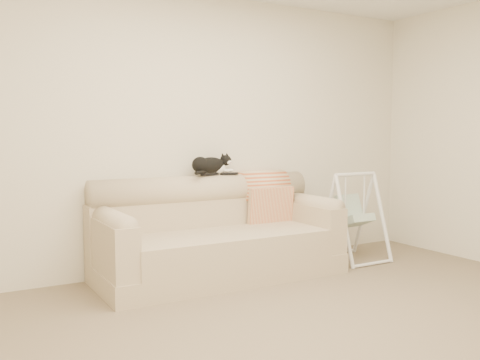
{
  "coord_description": "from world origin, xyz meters",
  "views": [
    {
      "loc": [
        -2.24,
        -2.64,
        1.29
      ],
      "look_at": [
        0.01,
        1.27,
        0.9
      ],
      "focal_mm": 40.0,
      "sensor_mm": 36.0,
      "label": 1
    }
  ],
  "objects_px": {
    "tuxedo_cat": "(211,165)",
    "baby_swing": "(354,216)",
    "remote_a": "(210,174)",
    "sofa": "(216,237)",
    "remote_b": "(229,173)"
  },
  "relations": [
    {
      "from": "tuxedo_cat",
      "to": "sofa",
      "type": "bearing_deg",
      "value": -105.3
    },
    {
      "from": "remote_a",
      "to": "baby_swing",
      "type": "distance_m",
      "value": 1.56
    },
    {
      "from": "sofa",
      "to": "baby_swing",
      "type": "height_order",
      "value": "baby_swing"
    },
    {
      "from": "tuxedo_cat",
      "to": "baby_swing",
      "type": "height_order",
      "value": "tuxedo_cat"
    },
    {
      "from": "remote_a",
      "to": "tuxedo_cat",
      "type": "distance_m",
      "value": 0.09
    },
    {
      "from": "remote_a",
      "to": "remote_b",
      "type": "distance_m",
      "value": 0.21
    },
    {
      "from": "sofa",
      "to": "baby_swing",
      "type": "bearing_deg",
      "value": -6.2
    },
    {
      "from": "sofa",
      "to": "baby_swing",
      "type": "relative_size",
      "value": 2.43
    },
    {
      "from": "remote_a",
      "to": "baby_swing",
      "type": "relative_size",
      "value": 0.21
    },
    {
      "from": "sofa",
      "to": "tuxedo_cat",
      "type": "bearing_deg",
      "value": 74.7
    },
    {
      "from": "sofa",
      "to": "remote_a",
      "type": "relative_size",
      "value": 11.81
    },
    {
      "from": "tuxedo_cat",
      "to": "baby_swing",
      "type": "relative_size",
      "value": 0.54
    },
    {
      "from": "tuxedo_cat",
      "to": "baby_swing",
      "type": "xyz_separation_m",
      "value": [
        1.43,
        -0.4,
        -0.55
      ]
    },
    {
      "from": "sofa",
      "to": "tuxedo_cat",
      "type": "xyz_separation_m",
      "value": [
        0.07,
        0.24,
        0.64
      ]
    },
    {
      "from": "sofa",
      "to": "tuxedo_cat",
      "type": "distance_m",
      "value": 0.69
    }
  ]
}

